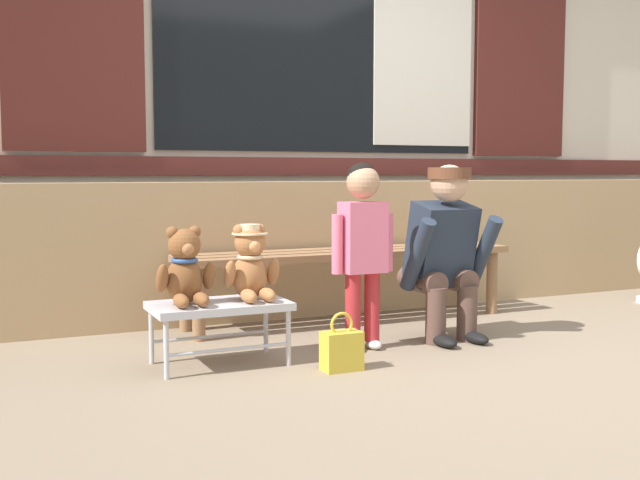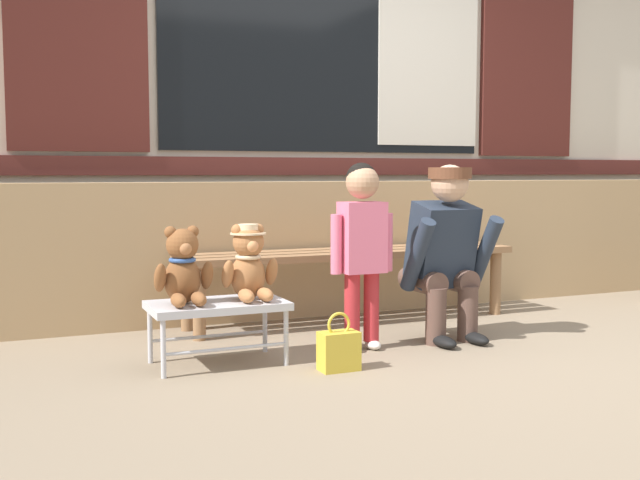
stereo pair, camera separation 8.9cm
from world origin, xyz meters
name	(u,v)px [view 1 (the left image)]	position (x,y,z in m)	size (l,w,h in m)	color
ground_plane	(482,356)	(0.00, 0.00, 0.00)	(60.00, 60.00, 0.00)	#84725B
brick_low_wall	(352,246)	(0.00, 1.43, 0.42)	(6.77, 0.25, 0.85)	tan
shop_facade	(320,62)	(0.00, 1.94, 1.68)	(6.91, 0.26, 3.34)	beige
wooden_bench_long	(348,261)	(-0.21, 1.06, 0.37)	(2.10, 0.40, 0.44)	#8E6642
small_display_bench	(219,309)	(-1.24, 0.37, 0.27)	(0.64, 0.36, 0.30)	#BCBCC1
teddy_bear_plain	(185,269)	(-1.40, 0.38, 0.46)	(0.28, 0.26, 0.36)	brown
teddy_bear_with_hat	(251,264)	(-1.08, 0.38, 0.47)	(0.28, 0.27, 0.36)	#A86B3D
child_standing	(363,235)	(-0.47, 0.37, 0.59)	(0.35, 0.18, 0.96)	#B7282D
adult_crouching	(445,252)	(0.05, 0.41, 0.48)	(0.50, 0.49, 0.95)	brown
handbag_on_ground	(342,350)	(-0.76, 0.04, 0.10)	(0.18, 0.11, 0.27)	gold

